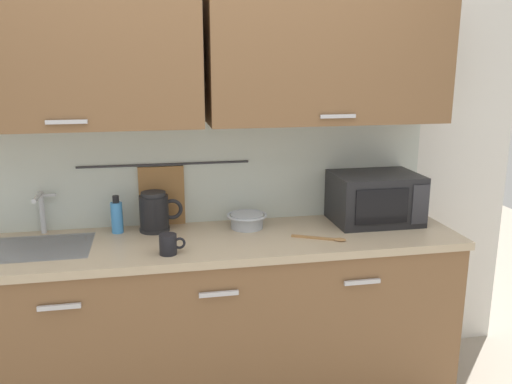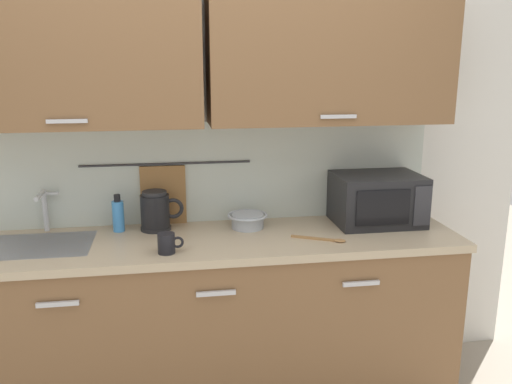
# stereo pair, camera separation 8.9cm
# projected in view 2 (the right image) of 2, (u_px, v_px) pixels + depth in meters

# --- Properties ---
(counter_unit) EXTENTS (2.53, 0.64, 0.90)m
(counter_unit) POSITION_uv_depth(u_px,v_px,m) (210.00, 318.00, 2.78)
(counter_unit) COLOR brown
(counter_unit) RESTS_ON ground
(back_wall_assembly) EXTENTS (3.70, 0.41, 2.50)m
(back_wall_assembly) POSITION_uv_depth(u_px,v_px,m) (204.00, 109.00, 2.74)
(back_wall_assembly) COLOR silver
(back_wall_assembly) RESTS_ON ground
(sink_faucet) EXTENTS (0.09, 0.17, 0.22)m
(sink_faucet) POSITION_uv_depth(u_px,v_px,m) (44.00, 205.00, 2.73)
(sink_faucet) COLOR #B2B5BA
(sink_faucet) RESTS_ON counter_unit
(microwave) EXTENTS (0.46, 0.35, 0.27)m
(microwave) POSITION_uv_depth(u_px,v_px,m) (377.00, 199.00, 2.88)
(microwave) COLOR black
(microwave) RESTS_ON counter_unit
(electric_kettle) EXTENTS (0.23, 0.16, 0.21)m
(electric_kettle) POSITION_uv_depth(u_px,v_px,m) (156.00, 211.00, 2.78)
(electric_kettle) COLOR black
(electric_kettle) RESTS_ON counter_unit
(dish_soap_bottle) EXTENTS (0.06, 0.06, 0.20)m
(dish_soap_bottle) POSITION_uv_depth(u_px,v_px,m) (118.00, 215.00, 2.76)
(dish_soap_bottle) COLOR #3F8CD8
(dish_soap_bottle) RESTS_ON counter_unit
(mug_near_sink) EXTENTS (0.12, 0.08, 0.09)m
(mug_near_sink) POSITION_uv_depth(u_px,v_px,m) (167.00, 243.00, 2.45)
(mug_near_sink) COLOR black
(mug_near_sink) RESTS_ON counter_unit
(mixing_bowl) EXTENTS (0.21, 0.21, 0.08)m
(mixing_bowl) POSITION_uv_depth(u_px,v_px,m) (248.00, 220.00, 2.82)
(mixing_bowl) COLOR #A5ADB7
(mixing_bowl) RESTS_ON counter_unit
(wooden_spoon) EXTENTS (0.26, 0.15, 0.01)m
(wooden_spoon) POSITION_uv_depth(u_px,v_px,m) (325.00, 239.00, 2.63)
(wooden_spoon) COLOR #9E7042
(wooden_spoon) RESTS_ON counter_unit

